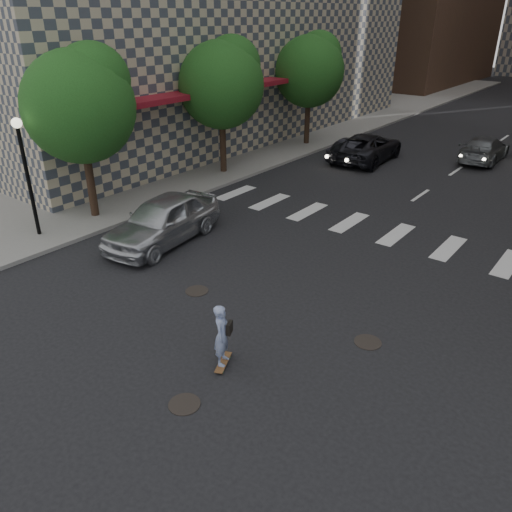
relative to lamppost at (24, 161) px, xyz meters
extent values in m
plane|color=black|center=(9.50, -0.50, -2.93)|extent=(160.00, 160.00, 0.00)
cube|color=gray|center=(-5.00, 19.50, -2.86)|extent=(13.00, 80.00, 0.15)
cube|color=black|center=(-1.70, 9.50, -0.93)|extent=(0.30, 14.00, 4.00)
cube|color=maroon|center=(-0.90, 9.50, 1.17)|extent=(1.60, 14.00, 0.25)
cylinder|color=black|center=(0.00, 0.00, -0.78)|extent=(0.14, 0.14, 4.00)
sphere|color=#F2EACC|center=(0.00, 0.00, 1.32)|extent=(0.36, 0.36, 0.36)
cylinder|color=#382619|center=(0.00, 2.50, -1.38)|extent=(0.32, 0.32, 2.80)
sphere|color=#1D4617|center=(0.00, 2.50, 1.52)|extent=(4.20, 4.20, 4.20)
sphere|color=#1D4617|center=(0.20, 3.10, 2.42)|extent=(2.80, 2.80, 2.80)
cylinder|color=#382619|center=(0.00, 10.50, -1.38)|extent=(0.32, 0.32, 2.80)
sphere|color=#1D4617|center=(0.00, 10.50, 1.52)|extent=(4.20, 4.20, 4.20)
sphere|color=#1D4617|center=(0.20, 11.10, 2.42)|extent=(2.80, 2.80, 2.80)
cylinder|color=#382619|center=(0.00, 18.50, -1.38)|extent=(0.32, 0.32, 2.80)
sphere|color=#1D4617|center=(0.00, 18.50, 1.52)|extent=(4.20, 4.20, 4.20)
sphere|color=#1D4617|center=(0.20, 19.10, 2.42)|extent=(2.80, 2.80, 2.80)
cylinder|color=black|center=(10.70, -3.00, -2.92)|extent=(0.70, 0.70, 0.02)
cylinder|color=black|center=(7.50, 0.70, -2.92)|extent=(0.70, 0.70, 0.02)
cylinder|color=black|center=(12.80, 1.50, -2.92)|extent=(0.70, 0.70, 0.02)
cube|color=brown|center=(10.47, -1.46, -2.86)|extent=(0.53, 0.84, 0.02)
cylinder|color=green|center=(10.53, -1.76, -2.91)|extent=(0.05, 0.06, 0.06)
cylinder|color=green|center=(10.66, -1.70, -2.91)|extent=(0.05, 0.06, 0.06)
cylinder|color=green|center=(10.28, -1.23, -2.91)|extent=(0.05, 0.06, 0.06)
cylinder|color=green|center=(10.42, -1.16, -2.91)|extent=(0.05, 0.06, 0.06)
imported|color=#8499C0|center=(10.47, -1.46, -2.07)|extent=(0.58, 0.67, 1.56)
cube|color=black|center=(10.60, -1.35, -1.87)|extent=(0.19, 0.27, 0.29)
imported|color=silver|center=(4.00, 2.62, -2.08)|extent=(2.65, 5.24, 1.71)
imported|color=black|center=(4.32, 16.91, -2.29)|extent=(1.76, 4.04, 1.29)
imported|color=#595C60|center=(10.00, 21.50, -2.24)|extent=(2.01, 4.78, 1.38)
imported|color=black|center=(4.73, 17.50, -2.17)|extent=(2.86, 5.64, 1.53)
camera|label=1|loc=(17.00, -8.57, 4.68)|focal=35.00mm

